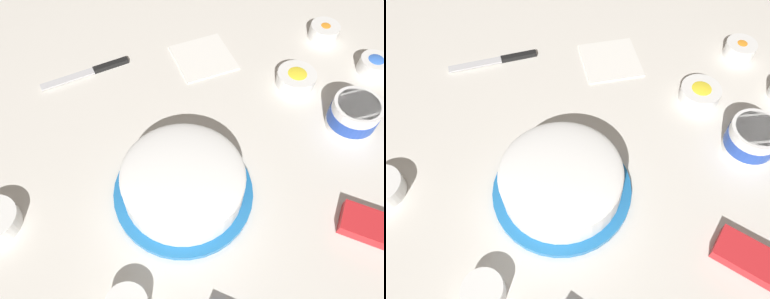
% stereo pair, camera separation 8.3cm
% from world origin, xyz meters
% --- Properties ---
extents(ground_plane, '(1.54, 1.54, 0.00)m').
position_xyz_m(ground_plane, '(0.00, 0.00, 0.00)').
color(ground_plane, silver).
extents(frosted_cake, '(0.29, 0.29, 0.09)m').
position_xyz_m(frosted_cake, '(0.01, 0.14, 0.04)').
color(frosted_cake, '#1E6BB2').
rests_on(frosted_cake, ground_plane).
extents(frosting_tub, '(0.11, 0.11, 0.08)m').
position_xyz_m(frosting_tub, '(-0.36, -0.09, 0.04)').
color(frosting_tub, white).
rests_on(frosting_tub, ground_plane).
extents(spreading_knife, '(0.21, 0.14, 0.01)m').
position_xyz_m(spreading_knife, '(0.29, -0.20, 0.01)').
color(spreading_knife, silver).
rests_on(spreading_knife, ground_plane).
extents(sprinkle_bowl_yellow, '(0.10, 0.10, 0.04)m').
position_xyz_m(sprinkle_bowl_yellow, '(-0.24, -0.21, 0.02)').
color(sprinkle_bowl_yellow, white).
rests_on(sprinkle_bowl_yellow, ground_plane).
extents(sprinkle_bowl_orange, '(0.08, 0.08, 0.04)m').
position_xyz_m(sprinkle_bowl_orange, '(-0.32, -0.40, 0.02)').
color(sprinkle_bowl_orange, white).
rests_on(sprinkle_bowl_orange, ground_plane).
extents(sprinkle_bowl_blue, '(0.08, 0.08, 0.04)m').
position_xyz_m(sprinkle_bowl_blue, '(-0.44, -0.28, 0.02)').
color(sprinkle_bowl_blue, white).
rests_on(sprinkle_bowl_blue, ground_plane).
extents(candy_box_lower, '(0.16, 0.11, 0.03)m').
position_xyz_m(candy_box_lower, '(-0.38, 0.18, 0.01)').
color(candy_box_lower, red).
rests_on(candy_box_lower, ground_plane).
extents(paper_napkin, '(0.20, 0.20, 0.01)m').
position_xyz_m(paper_napkin, '(0.01, -0.28, 0.00)').
color(paper_napkin, white).
rests_on(paper_napkin, ground_plane).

